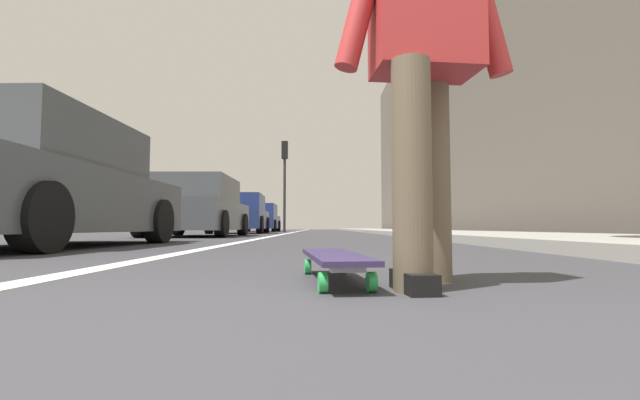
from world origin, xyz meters
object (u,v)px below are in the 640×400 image
(skater_person, at_px, (424,44))
(traffic_light, at_px, (285,169))
(parked_car_near, at_px, (38,185))
(skateboard, at_px, (334,259))
(parked_car_end, at_px, (260,218))
(parked_car_far, at_px, (240,215))
(parked_car_mid, at_px, (197,208))

(skater_person, xyz_separation_m, traffic_light, (17.83, 2.00, 1.93))
(parked_car_near, distance_m, traffic_light, 14.82)
(parked_car_near, relative_size, traffic_light, 0.99)
(skateboard, bearing_deg, parked_car_near, 46.53)
(skater_person, bearing_deg, parked_car_end, 9.48)
(skateboard, height_order, parked_car_near, parked_car_near)
(parked_car_far, bearing_deg, skater_person, -166.91)
(skateboard, relative_size, parked_car_far, 0.20)
(skateboard, distance_m, parked_car_near, 4.56)
(skateboard, height_order, traffic_light, traffic_light)
(parked_car_far, xyz_separation_m, parked_car_end, (6.71, 0.14, -0.01))
(skater_person, distance_m, traffic_light, 18.05)
(parked_car_far, bearing_deg, parked_car_near, 179.20)
(parked_car_mid, distance_m, traffic_light, 9.09)
(parked_car_near, xyz_separation_m, traffic_light, (14.57, -1.63, 2.17))
(skater_person, relative_size, parked_car_far, 0.38)
(parked_car_mid, bearing_deg, skateboard, -160.82)
(skater_person, xyz_separation_m, parked_car_near, (3.26, 3.62, -0.24))
(parked_car_mid, height_order, parked_car_end, parked_car_end)
(parked_car_near, relative_size, parked_car_mid, 0.99)
(parked_car_end, relative_size, traffic_light, 1.06)
(parked_car_mid, height_order, traffic_light, traffic_light)
(parked_car_end, bearing_deg, skateboard, -171.36)
(skater_person, bearing_deg, skateboard, 66.58)
(skateboard, relative_size, parked_car_end, 0.20)
(parked_car_far, distance_m, traffic_light, 3.94)
(parked_car_mid, bearing_deg, skater_person, -159.20)
(parked_car_end, bearing_deg, parked_car_mid, -179.36)
(parked_car_near, relative_size, parked_car_end, 0.93)
(skater_person, height_order, traffic_light, traffic_light)
(parked_car_far, xyz_separation_m, traffic_light, (2.95, -1.46, 2.16))
(parked_car_far, height_order, parked_car_end, parked_car_far)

